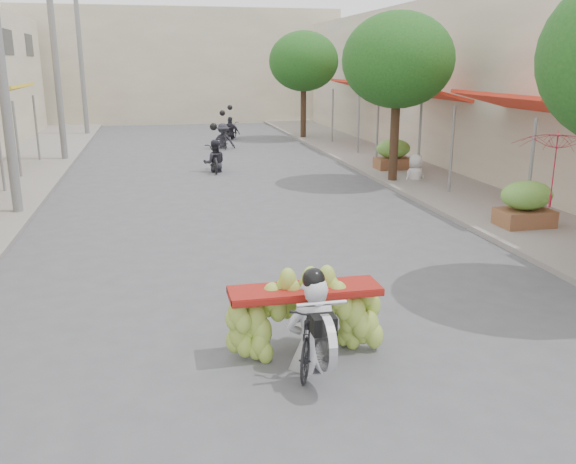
% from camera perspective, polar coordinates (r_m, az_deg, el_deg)
% --- Properties ---
extents(sidewalk_right, '(4.00, 60.00, 0.12)m').
position_cam_1_polar(sidewalk_right, '(21.32, 12.74, 5.29)').
color(sidewalk_right, gray).
rests_on(sidewalk_right, ground).
extents(far_building, '(20.00, 6.00, 7.00)m').
position_cam_1_polar(far_building, '(42.05, -10.04, 15.01)').
color(far_building, beige).
rests_on(far_building, ground).
extents(utility_pole_far, '(0.60, 0.24, 8.00)m').
position_cam_1_polar(utility_pole_far, '(25.24, -20.97, 15.26)').
color(utility_pole_far, slate).
rests_on(utility_pole_far, ground).
extents(utility_pole_back, '(0.60, 0.24, 8.00)m').
position_cam_1_polar(utility_pole_back, '(34.18, -18.83, 15.27)').
color(utility_pole_back, slate).
rests_on(utility_pole_back, ground).
extents(street_tree_mid, '(3.40, 3.40, 5.25)m').
position_cam_1_polar(street_tree_mid, '(19.45, 10.24, 15.51)').
color(street_tree_mid, '#3A2719').
rests_on(street_tree_mid, ground).
extents(street_tree_far, '(3.40, 3.40, 5.25)m').
position_cam_1_polar(street_tree_far, '(30.89, 1.47, 15.66)').
color(street_tree_far, '#3A2719').
rests_on(street_tree_far, ground).
extents(produce_crate_mid, '(1.20, 0.88, 1.16)m').
position_cam_1_polar(produce_crate_mid, '(14.82, 21.39, 2.77)').
color(produce_crate_mid, brown).
rests_on(produce_crate_mid, ground).
extents(produce_crate_far, '(1.20, 0.88, 1.16)m').
position_cam_1_polar(produce_crate_far, '(21.81, 9.81, 7.40)').
color(produce_crate_far, brown).
rests_on(produce_crate_far, ground).
extents(banana_motorbike, '(2.20, 1.78, 2.25)m').
position_cam_1_polar(banana_motorbike, '(7.73, 1.98, -7.00)').
color(banana_motorbike, black).
rests_on(banana_motorbike, ground).
extents(market_umbrella, '(2.09, 2.09, 1.61)m').
position_cam_1_polar(market_umbrella, '(13.57, 24.08, 8.67)').
color(market_umbrella, '#A7162B').
rests_on(market_umbrella, ground).
extents(pedestrian, '(0.86, 0.62, 1.58)m').
position_cam_1_polar(pedestrian, '(19.93, 11.93, 7.12)').
color(pedestrian, silver).
rests_on(pedestrian, ground).
extents(bg_motorbike_a, '(0.80, 1.63, 1.95)m').
position_cam_1_polar(bg_motorbike_a, '(21.70, -6.92, 7.55)').
color(bg_motorbike_a, black).
rests_on(bg_motorbike_a, ground).
extents(bg_motorbike_b, '(1.08, 1.63, 1.95)m').
position_cam_1_polar(bg_motorbike_b, '(27.67, -6.12, 9.53)').
color(bg_motorbike_b, black).
rests_on(bg_motorbike_b, ground).
extents(bg_motorbike_c, '(1.17, 1.59, 1.95)m').
position_cam_1_polar(bg_motorbike_c, '(31.10, -5.42, 10.13)').
color(bg_motorbike_c, black).
rests_on(bg_motorbike_c, ground).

